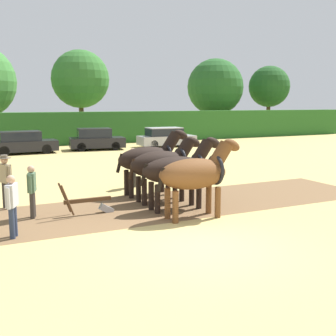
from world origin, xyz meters
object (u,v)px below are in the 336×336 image
object	(u,v)px
plow	(92,204)
farmer_beside_team	(133,165)
tree_far_right	(269,87)
draft_horse_lead_right	(179,169)
draft_horse_trail_right	(150,158)
farmer_onlooker_right	(5,177)
parked_car_center	(96,139)
draft_horse_lead_left	(196,173)
parked_car_center_left	(23,143)
tree_center_right	(80,79)
draft_horse_trail_left	(163,164)
farmer_onlooker_left	(12,202)
tree_right	(215,87)
farmer_at_plow	(32,188)
parked_car_center_right	(166,137)

from	to	relation	value
plow	farmer_beside_team	bearing A→B (deg)	51.55
tree_far_right	farmer_beside_team	xyz separation A→B (m)	(-25.13, -22.75, -4.27)
draft_horse_lead_right	farmer_beside_team	bearing A→B (deg)	91.58
draft_horse_trail_right	farmer_beside_team	xyz separation A→B (m)	(-0.10, 1.52, -0.44)
farmer_onlooker_right	parked_car_center	world-z (taller)	farmer_onlooker_right
draft_horse_lead_left	farmer_beside_team	size ratio (longest dim) A/B	1.76
draft_horse_trail_right	parked_car_center_left	size ratio (longest dim) A/B	0.68
tree_far_right	draft_horse_lead_left	distance (m)	37.63
tree_center_right	draft_horse_trail_left	world-z (taller)	tree_center_right
plow	farmer_onlooker_left	size ratio (longest dim) A/B	1.04
tree_right	tree_far_right	bearing A→B (deg)	-6.50
parked_car_center_left	tree_right	bearing A→B (deg)	23.17
tree_center_right	farmer_onlooker_right	xyz separation A→B (m)	(-8.67, -24.42, -4.50)
tree_far_right	farmer_at_plow	distance (m)	39.35
farmer_at_plow	parked_car_center_left	xyz separation A→B (m)	(1.75, 17.11, -0.18)
farmer_beside_team	farmer_at_plow	bearing A→B (deg)	-102.59
farmer_at_plow	farmer_onlooker_right	bearing A→B (deg)	128.00
plow	tree_far_right	bearing A→B (deg)	43.41
tree_right	tree_far_right	size ratio (longest dim) A/B	1.08
draft_horse_lead_left	tree_center_right	bearing A→B (deg)	82.89
draft_horse_lead_right	farmer_at_plow	world-z (taller)	draft_horse_lead_right
draft_horse_trail_left	farmer_beside_team	world-z (taller)	draft_horse_trail_left
parked_car_center_left	parked_car_center	size ratio (longest dim) A/B	1.04
farmer_onlooker_left	draft_horse_lead_right	bearing A→B (deg)	30.88
draft_horse_lead_left	parked_car_center	distance (m)	19.60
draft_horse_trail_right	farmer_onlooker_left	size ratio (longest dim) A/B	1.82
draft_horse_trail_right	parked_car_center	distance (m)	16.09
draft_horse_trail_left	draft_horse_lead_right	bearing A→B (deg)	-89.31
farmer_at_plow	farmer_onlooker_left	world-z (taller)	farmer_onlooker_left
tree_center_right	farmer_onlooker_left	size ratio (longest dim) A/B	5.03
draft_horse_lead_left	plow	distance (m)	3.40
tree_center_right	farmer_onlooker_right	size ratio (longest dim) A/B	4.63
tree_far_right	draft_horse_trail_left	distance (m)	35.92
tree_right	draft_horse_lead_left	bearing A→B (deg)	-122.80
parked_car_center_left	farmer_at_plow	bearing A→B (deg)	-96.59
farmer_onlooker_right	parked_car_center_right	xyz separation A→B (m)	(13.11, 15.52, -0.32)
draft_horse_trail_right	parked_car_center	bearing A→B (deg)	81.36
farmer_onlooker_left	farmer_onlooker_right	bearing A→B (deg)	110.04
tree_far_right	farmer_at_plow	xyz separation A→B (m)	(-29.48, -25.71, -4.30)
draft_horse_trail_right	farmer_onlooker_left	bearing A→B (deg)	-148.21
draft_horse_lead_right	parked_car_center	xyz separation A→B (m)	(2.49, 18.25, -0.55)
tree_right	draft_horse_trail_right	size ratio (longest dim) A/B	2.73
tree_far_right	parked_car_center_right	distance (m)	19.59
draft_horse_lead_left	farmer_at_plow	world-z (taller)	draft_horse_lead_left
draft_horse_trail_right	draft_horse_lead_right	bearing A→B (deg)	-90.00
tree_right	draft_horse_lead_right	distance (m)	33.21
tree_right	farmer_at_plow	distance (m)	35.21
tree_right	draft_horse_lead_left	xyz separation A→B (m)	(-18.41, -28.57, -3.74)
parked_car_center	tree_center_right	bearing A→B (deg)	91.17
draft_horse_trail_left	parked_car_center_left	size ratio (longest dim) A/B	0.65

